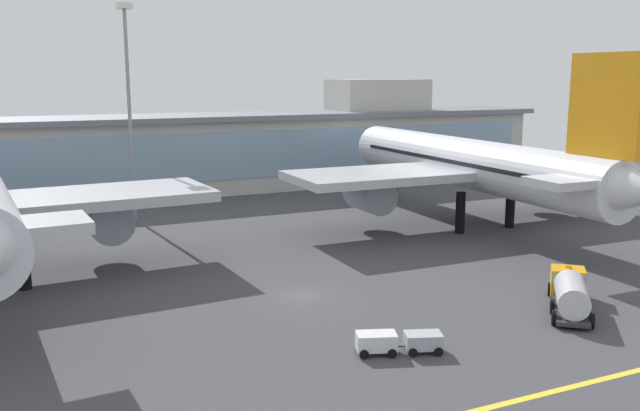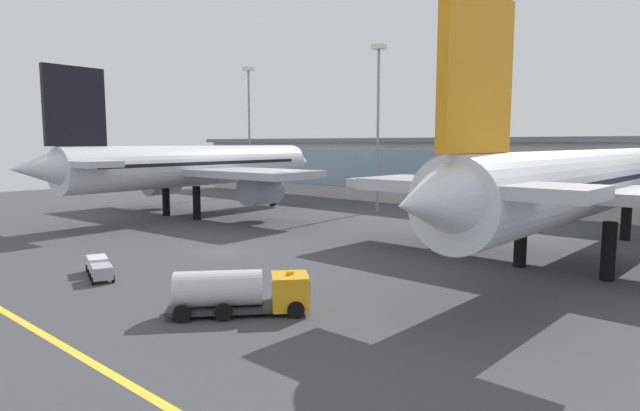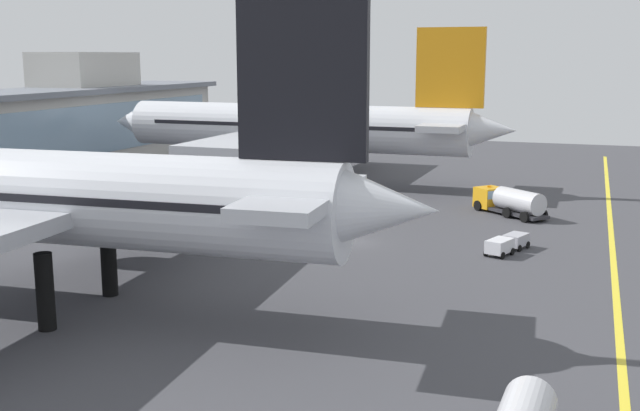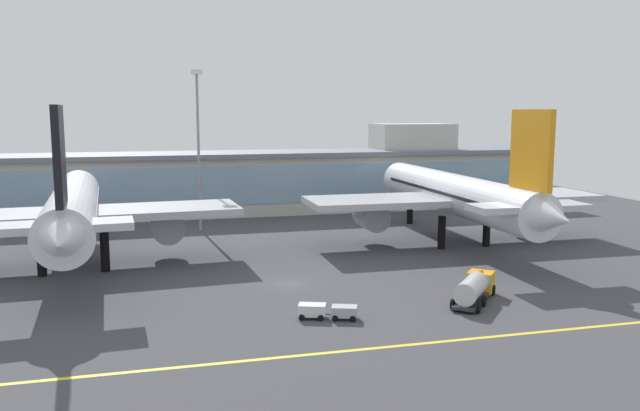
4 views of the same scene
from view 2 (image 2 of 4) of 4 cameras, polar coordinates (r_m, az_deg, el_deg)
The scene contains 8 objects.
ground_plane at distance 56.11m, azimuth -10.37°, elevation -4.76°, with size 180.26×180.26×0.00m, color #424247.
terminal_building at distance 97.05m, azimuth 16.33°, elevation 3.69°, with size 131.75×14.00×17.11m.
airliner_near_left at distance 83.34m, azimuth -12.95°, elevation 4.04°, with size 42.06×52.85×20.30m.
airliner_near_right at distance 52.38m, azimuth 25.72°, elevation 1.92°, with size 44.72×55.68×19.91m.
baggage_tug_near at distance 48.21m, azimuth -22.40°, elevation -6.08°, with size 5.78×3.45×1.40m.
service_truck_far at distance 35.36m, azimuth -8.05°, elevation -9.00°, with size 7.77×8.42×2.90m.
apron_light_mast_west at distance 86.87m, azimuth 6.20°, elevation 10.54°, with size 1.80×1.80×26.30m.
apron_light_mast_centre at distance 113.73m, azimuth -7.55°, elevation 9.64°, with size 1.80×1.80×26.44m.
Camera 2 is at (43.53, -33.64, 11.02)m, focal length 30.12 mm.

